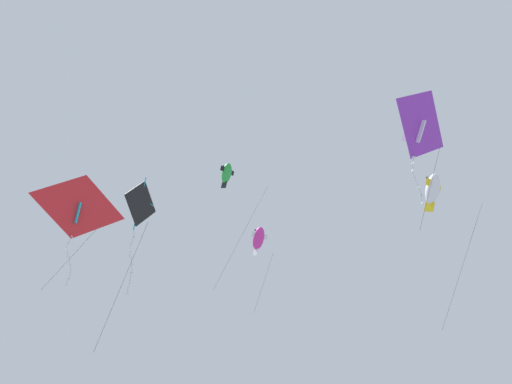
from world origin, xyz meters
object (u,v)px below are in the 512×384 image
at_px(kite_delta_far_centre, 419,125).
at_px(kite_diamond_mid_left, 140,205).
at_px(kite_fish_near_left, 259,238).
at_px(kite_delta_near_right, 78,208).
at_px(kite_fish_highest, 433,189).
at_px(kite_fish_low_drifter, 227,173).

distance_m(kite_delta_far_centre, kite_diamond_mid_left, 12.05).
bearing_deg(kite_fish_near_left, kite_delta_near_right, -169.48).
bearing_deg(kite_fish_highest, kite_fish_low_drifter, 97.32).
distance_m(kite_fish_low_drifter, kite_fish_highest, 12.95).
xyz_separation_m(kite_fish_near_left, kite_fish_low_drifter, (3.03, 0.83, 3.21)).
xyz_separation_m(kite_delta_far_centre, kite_fish_near_left, (-2.96, -14.59, -0.10)).
xyz_separation_m(kite_delta_far_centre, kite_fish_low_drifter, (0.08, -13.77, 3.11)).
xyz_separation_m(kite_fish_near_left, kite_diamond_mid_left, (11.02, 6.07, -2.67)).
height_order(kite_delta_far_centre, kite_delta_near_right, kite_delta_far_centre).
bearing_deg(kite_diamond_mid_left, kite_delta_far_centre, -77.18).
height_order(kite_delta_far_centre, kite_fish_near_left, kite_delta_far_centre).
relative_size(kite_diamond_mid_left, kite_delta_near_right, 1.38).
xyz_separation_m(kite_fish_near_left, kite_fish_highest, (-0.34, 12.56, -1.13)).
bearing_deg(kite_fish_low_drifter, kite_diamond_mid_left, -156.92).
distance_m(kite_diamond_mid_left, kite_fish_highest, 13.16).
relative_size(kite_delta_far_centre, kite_fish_near_left, 1.07).
bearing_deg(kite_fish_near_left, kite_fish_low_drifter, -161.35).
bearing_deg(kite_diamond_mid_left, kite_fish_low_drifter, 2.73).
height_order(kite_fish_near_left, kite_fish_low_drifter, kite_fish_low_drifter).
xyz_separation_m(kite_fish_near_left, kite_delta_near_right, (11.98, 1.49, -1.52)).
bearing_deg(kite_delta_far_centre, kite_fish_highest, 16.40).
bearing_deg(kite_delta_far_centre, kite_diamond_mid_left, 118.11).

